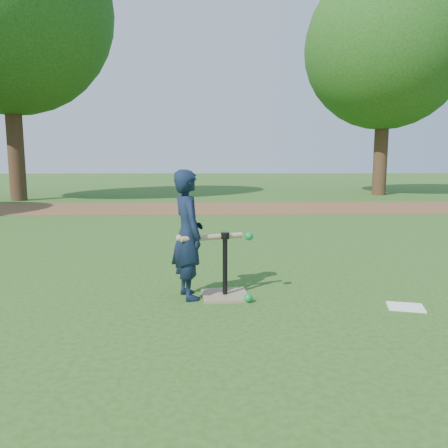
{
  "coord_description": "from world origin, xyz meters",
  "views": [
    {
      "loc": [
        0.16,
        -4.22,
        1.28
      ],
      "look_at": [
        0.29,
        0.07,
        0.65
      ],
      "focal_mm": 35.0,
      "sensor_mm": 36.0,
      "label": 1
    }
  ],
  "objects": [
    {
      "name": "ground",
      "position": [
        0.0,
        0.0,
        0.0
      ],
      "size": [
        80.0,
        80.0,
        0.0
      ],
      "primitive_type": "plane",
      "color": "#285116",
      "rests_on": "ground"
    },
    {
      "name": "dirt_strip",
      "position": [
        0.0,
        7.5,
        0.01
      ],
      "size": [
        24.0,
        3.0,
        0.01
      ],
      "primitive_type": "cube",
      "color": "brown",
      "rests_on": "ground"
    },
    {
      "name": "child",
      "position": [
        -0.05,
        -0.24,
        0.6
      ],
      "size": [
        0.42,
        0.51,
        1.2
      ],
      "primitive_type": "imported",
      "rotation": [
        0.0,
        0.0,
        1.92
      ],
      "color": "#101C32",
      "rests_on": "ground"
    },
    {
      "name": "wiffle_ball_ground",
      "position": [
        0.5,
        -0.41,
        0.04
      ],
      "size": [
        0.08,
        0.08,
        0.08
      ],
      "primitive_type": "sphere",
      "color": "#0C8B39",
      "rests_on": "ground"
    },
    {
      "name": "clipboard",
      "position": [
        1.87,
        -0.6,
        0.01
      ],
      "size": [
        0.35,
        0.3,
        0.01
      ],
      "primitive_type": "cube",
      "rotation": [
        0.0,
        0.0,
        -0.26
      ],
      "color": "white",
      "rests_on": "ground"
    },
    {
      "name": "batting_tee",
      "position": [
        0.29,
        -0.23,
        0.11
      ],
      "size": [
        0.47,
        0.47,
        0.61
      ],
      "color": "#8E7C5A",
      "rests_on": "ground"
    },
    {
      "name": "swing_action",
      "position": [
        0.22,
        -0.25,
        0.58
      ],
      "size": [
        0.72,
        0.26,
        0.08
      ],
      "color": "tan",
      "rests_on": "ground"
    },
    {
      "name": "tree_left",
      "position": [
        -6.0,
        10.0,
        5.87
      ],
      "size": [
        6.4,
        6.4,
        9.08
      ],
      "color": "#382316",
      "rests_on": "ground"
    },
    {
      "name": "tree_right",
      "position": [
        6.5,
        12.0,
        5.29
      ],
      "size": [
        5.8,
        5.8,
        8.21
      ],
      "color": "#382316",
      "rests_on": "ground"
    }
  ]
}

